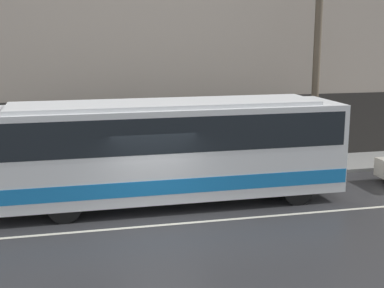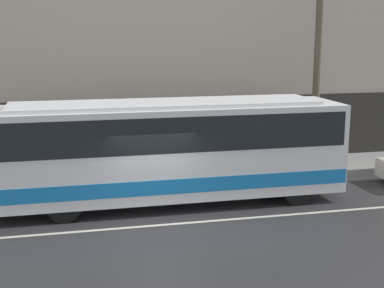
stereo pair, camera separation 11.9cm
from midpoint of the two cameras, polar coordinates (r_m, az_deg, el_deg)
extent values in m
plane|color=#2D2D30|center=(15.35, -3.78, -8.66)|extent=(60.00, 60.00, 0.00)
cube|color=gray|center=(20.38, -6.33, -3.33)|extent=(60.00, 2.70, 0.13)
cube|color=#B7A899|center=(21.17, -7.21, 13.01)|extent=(60.00, 0.30, 11.68)
cube|color=#2D2B28|center=(21.37, -6.86, 1.04)|extent=(60.00, 0.06, 2.80)
cube|color=beige|center=(15.35, -3.78, -8.65)|extent=(54.00, 0.14, 0.01)
cube|color=white|center=(16.84, -2.95, -0.60)|extent=(11.19, 2.57, 2.80)
cube|color=#1972BF|center=(17.04, -2.92, -3.39)|extent=(11.14, 2.59, 0.45)
cube|color=black|center=(16.70, -2.98, 1.70)|extent=(10.86, 2.59, 1.06)
cube|color=orange|center=(18.44, 14.25, 3.95)|extent=(0.12, 1.93, 0.28)
cube|color=white|center=(16.58, -3.01, 4.33)|extent=(9.51, 2.18, 0.12)
cylinder|color=black|center=(17.28, 10.98, -4.81)|extent=(0.97, 0.28, 0.97)
cylinder|color=black|center=(19.27, 8.24, -2.98)|extent=(0.97, 0.28, 0.97)
cylinder|color=black|center=(15.82, -13.67, -6.49)|extent=(0.97, 0.28, 0.97)
cylinder|color=black|center=(17.97, -13.67, -4.29)|extent=(0.97, 0.28, 0.97)
cylinder|color=brown|center=(20.86, 12.98, 8.34)|extent=(0.28, 0.28, 8.15)
cylinder|color=navy|center=(19.92, -8.53, -1.65)|extent=(0.36, 0.36, 1.28)
sphere|color=tan|center=(19.76, -8.60, 0.49)|extent=(0.23, 0.23, 0.23)
camera|label=1|loc=(0.06, -90.20, -0.04)|focal=50.00mm
camera|label=2|loc=(0.06, 89.80, 0.04)|focal=50.00mm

